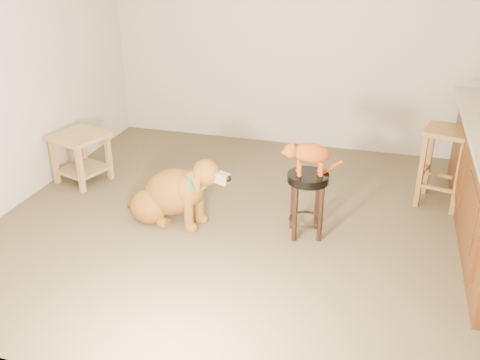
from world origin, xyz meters
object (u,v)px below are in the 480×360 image
(padded_stool, at_px, (307,192))
(golden_retriever, at_px, (173,194))
(wood_stool, at_px, (443,166))
(side_table, at_px, (81,150))
(tabby_kitten, at_px, (308,154))

(padded_stool, xyz_separation_m, golden_retriever, (-1.15, -0.08, -0.14))
(wood_stool, xyz_separation_m, side_table, (-3.45, -0.47, -0.05))
(padded_stool, xyz_separation_m, side_table, (-2.35, 0.43, -0.06))
(side_table, bearing_deg, tabby_kitten, -10.48)
(tabby_kitten, bearing_deg, golden_retriever, 167.73)
(side_table, bearing_deg, wood_stool, 7.81)
(wood_stool, distance_m, tabby_kitten, 1.47)
(wood_stool, bearing_deg, side_table, -172.19)
(wood_stool, height_order, side_table, wood_stool)
(side_table, distance_m, tabby_kitten, 2.41)
(wood_stool, bearing_deg, tabby_kitten, -140.83)
(side_table, bearing_deg, golden_retriever, -23.00)
(side_table, xyz_separation_m, tabby_kitten, (2.34, -0.43, 0.40))
(golden_retriever, bearing_deg, padded_stool, 15.27)
(padded_stool, distance_m, side_table, 2.39)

